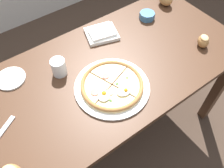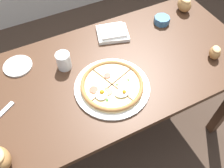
{
  "view_description": "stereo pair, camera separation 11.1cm",
  "coord_description": "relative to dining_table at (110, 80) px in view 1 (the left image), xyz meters",
  "views": [
    {
      "loc": [
        -0.46,
        -0.65,
        1.67
      ],
      "look_at": [
        -0.07,
        -0.11,
        0.79
      ],
      "focal_mm": 38.0,
      "sensor_mm": 36.0,
      "label": 1
    },
    {
      "loc": [
        -0.37,
        -0.71,
        1.67
      ],
      "look_at": [
        -0.07,
        -0.11,
        0.79
      ],
      "focal_mm": 38.0,
      "sensor_mm": 36.0,
      "label": 2
    }
  ],
  "objects": [
    {
      "name": "bread_piece_mid",
      "position": [
        0.5,
        -0.17,
        0.14
      ],
      "size": [
        0.09,
        0.09,
        0.07
      ],
      "rotation": [
        0.0,
        0.0,
        0.96
      ],
      "color": "#A3703D",
      "rests_on": "dining_table"
    },
    {
      "name": "ramekin_bowl",
      "position": [
        0.41,
        0.19,
        0.13
      ],
      "size": [
        0.09,
        0.09,
        0.04
      ],
      "color": "teal",
      "rests_on": "dining_table"
    },
    {
      "name": "water_glass",
      "position": [
        -0.22,
        0.11,
        0.15
      ],
      "size": [
        0.07,
        0.07,
        0.09
      ],
      "color": "white",
      "rests_on": "dining_table"
    },
    {
      "name": "pizza",
      "position": [
        -0.07,
        -0.11,
        0.13
      ],
      "size": [
        0.36,
        0.36,
        0.05
      ],
      "color": "white",
      "rests_on": "dining_table"
    },
    {
      "name": "napkin_folded",
      "position": [
        0.1,
        0.22,
        0.12
      ],
      "size": [
        0.21,
        0.19,
        0.04
      ],
      "rotation": [
        0.0,
        0.0,
        -0.3
      ],
      "color": "white",
      "rests_on": "dining_table"
    },
    {
      "name": "ground_plane",
      "position": [
        0.0,
        0.0,
        -0.65
      ],
      "size": [
        12.0,
        12.0,
        0.0
      ],
      "primitive_type": "plane",
      "color": "#3D2D23"
    },
    {
      "name": "side_saucer",
      "position": [
        -0.44,
        0.22,
        0.11
      ],
      "size": [
        0.15,
        0.15,
        0.01
      ],
      "color": "white",
      "rests_on": "dining_table"
    },
    {
      "name": "dining_table",
      "position": [
        0.0,
        0.0,
        0.0
      ],
      "size": [
        1.48,
        0.72,
        0.76
      ],
      "color": "#422819",
      "rests_on": "ground_plane"
    }
  ]
}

